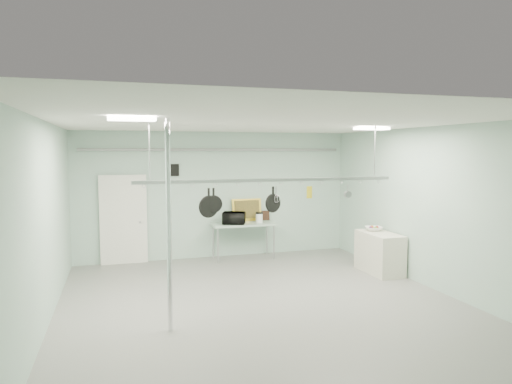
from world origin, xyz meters
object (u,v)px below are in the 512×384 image
object	(u,v)px
prep_table	(243,226)
side_cabinet	(379,253)
pot_rack	(271,178)
coffee_canister	(259,218)
microwave	(234,218)
chrome_pole	(169,226)
fruit_bowl	(374,229)
skillet_left	(209,203)
skillet_right	(273,200)
skillet_mid	(214,200)

from	to	relation	value
prep_table	side_cabinet	size ratio (longest dim) A/B	1.33
pot_rack	coffee_canister	size ratio (longest dim) A/B	21.73
microwave	pot_rack	bearing A→B (deg)	110.43
chrome_pole	pot_rack	bearing A→B (deg)	25.35
chrome_pole	side_cabinet	bearing A→B (deg)	22.41
pot_rack	coffee_canister	world-z (taller)	pot_rack
side_cabinet	fruit_bowl	size ratio (longest dim) A/B	3.13
side_cabinet	skillet_left	bearing A→B (deg)	-164.88
pot_rack	skillet_right	distance (m)	0.38
chrome_pole	prep_table	xyz separation A→B (m)	(2.30, 4.20, -0.77)
prep_table	fruit_bowl	xyz separation A→B (m)	(2.56, -1.92, 0.11)
pot_rack	microwave	size ratio (longest dim) A/B	8.92
coffee_canister	skillet_left	distance (m)	3.93
microwave	skillet_mid	size ratio (longest dim) A/B	1.25
microwave	fruit_bowl	world-z (taller)	microwave
chrome_pole	side_cabinet	world-z (taller)	chrome_pole
skillet_mid	chrome_pole	bearing A→B (deg)	-130.18
skillet_left	skillet_right	bearing A→B (deg)	-18.40
fruit_bowl	skillet_mid	bearing A→B (deg)	-161.00
prep_table	skillet_right	world-z (taller)	skillet_right
prep_table	skillet_mid	size ratio (longest dim) A/B	3.71
skillet_right	skillet_left	bearing A→B (deg)	159.84
coffee_canister	fruit_bowl	distance (m)	2.89
prep_table	fruit_bowl	bearing A→B (deg)	-36.87
chrome_pole	skillet_mid	xyz separation A→B (m)	(0.86, 0.90, 0.27)
pot_rack	skillet_left	distance (m)	1.19
chrome_pole	prep_table	distance (m)	4.85
coffee_canister	skillet_right	distance (m)	3.51
side_cabinet	skillet_mid	xyz separation A→B (m)	(-3.99, -1.10, 1.42)
chrome_pole	side_cabinet	size ratio (longest dim) A/B	2.67
chrome_pole	pot_rack	distance (m)	2.19
chrome_pole	side_cabinet	xyz separation A→B (m)	(4.85, 2.00, -1.15)
prep_table	microwave	distance (m)	0.36
skillet_mid	skillet_right	distance (m)	1.09
prep_table	fruit_bowl	world-z (taller)	fruit_bowl
pot_rack	coffee_canister	distance (m)	3.63
fruit_bowl	skillet_right	world-z (taller)	skillet_right
pot_rack	skillet_mid	xyz separation A→B (m)	(-1.04, 0.00, -0.36)
side_cabinet	coffee_canister	distance (m)	3.12
prep_table	skillet_right	bearing A→B (deg)	-96.09
fruit_bowl	skillet_mid	world-z (taller)	skillet_mid
pot_rack	microwave	bearing A→B (deg)	87.62
pot_rack	skillet_mid	world-z (taller)	pot_rack
skillet_mid	skillet_right	size ratio (longest dim) A/B	0.91
skillet_right	chrome_pole	bearing A→B (deg)	-175.36
prep_table	skillet_left	distance (m)	3.77
microwave	skillet_right	bearing A→B (deg)	111.28
side_cabinet	pot_rack	bearing A→B (deg)	-159.55
coffee_canister	pot_rack	bearing A→B (deg)	-103.96
skillet_mid	skillet_right	world-z (taller)	same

